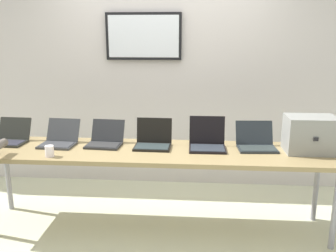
# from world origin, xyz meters

# --- Properties ---
(ground) EXTENTS (8.00, 8.00, 0.04)m
(ground) POSITION_xyz_m (0.00, 0.00, -0.02)
(ground) COLOR beige
(back_wall) EXTENTS (8.00, 0.11, 2.73)m
(back_wall) POSITION_xyz_m (-0.01, 1.13, 1.38)
(back_wall) COLOR silver
(back_wall) RESTS_ON ground
(workbench) EXTENTS (3.32, 0.70, 0.77)m
(workbench) POSITION_xyz_m (0.00, 0.00, 0.72)
(workbench) COLOR #957E52
(workbench) RESTS_ON ground
(equipment_box) EXTENTS (0.43, 0.31, 0.32)m
(equipment_box) POSITION_xyz_m (1.39, 0.06, 0.93)
(equipment_box) COLOR gray
(equipment_box) RESTS_ON workbench
(laptop_station_0) EXTENTS (0.34, 0.33, 0.22)m
(laptop_station_0) POSITION_xyz_m (-1.42, 0.13, 0.82)
(laptop_station_0) COLOR #262824
(laptop_station_0) RESTS_ON workbench
(laptop_station_1) EXTENTS (0.34, 0.35, 0.22)m
(laptop_station_1) POSITION_xyz_m (-0.92, 0.10, 0.82)
(laptop_station_1) COLOR #35373B
(laptop_station_1) RESTS_ON workbench
(laptop_station_2) EXTENTS (0.34, 0.34, 0.22)m
(laptop_station_2) POSITION_xyz_m (-0.48, 0.12, 0.82)
(laptop_station_2) COLOR #242629
(laptop_station_2) RESTS_ON workbench
(laptop_station_3) EXTENTS (0.34, 0.29, 0.25)m
(laptop_station_3) POSITION_xyz_m (-0.02, 0.11, 0.83)
(laptop_station_3) COLOR black
(laptop_station_3) RESTS_ON workbench
(laptop_station_4) EXTENTS (0.34, 0.31, 0.28)m
(laptop_station_4) POSITION_xyz_m (0.49, 0.11, 0.84)
(laptop_station_4) COLOR black
(laptop_station_4) RESTS_ON workbench
(laptop_station_5) EXTENTS (0.37, 0.34, 0.23)m
(laptop_station_5) POSITION_xyz_m (0.94, 0.13, 0.83)
(laptop_station_5) COLOR #20262C
(laptop_station_5) RESTS_ON workbench
(coffee_mug) EXTENTS (0.08, 0.08, 0.10)m
(coffee_mug) POSITION_xyz_m (-0.88, -0.25, 0.82)
(coffee_mug) COLOR white
(coffee_mug) RESTS_ON workbench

